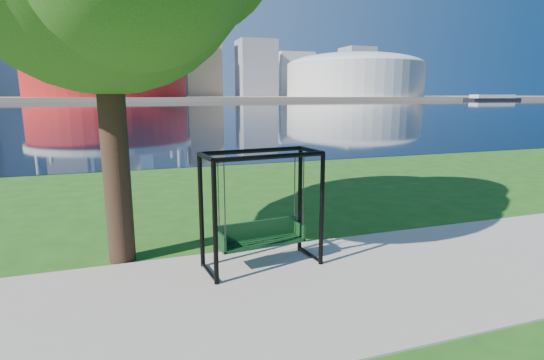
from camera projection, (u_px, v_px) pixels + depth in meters
name	position (u px, v px, depth m)	size (l,w,h in m)	color
ground	(259.00, 281.00, 7.21)	(900.00, 900.00, 0.00)	#1E5114
path	(268.00, 293.00, 6.74)	(120.00, 4.00, 0.03)	#9E937F
river	(134.00, 108.00, 101.84)	(900.00, 180.00, 0.02)	black
far_bank	(128.00, 98.00, 290.92)	(900.00, 228.00, 2.00)	#937F60
stadium	(107.00, 73.00, 219.27)	(83.00, 83.00, 32.00)	maroon
arena	(355.00, 74.00, 264.85)	(84.00, 84.00, 26.56)	beige
skyline	(118.00, 47.00, 295.11)	(392.00, 66.00, 96.50)	gray
swing	(261.00, 212.00, 7.66)	(2.18, 1.12, 2.15)	black
barge	(493.00, 98.00, 236.11)	(32.47, 9.37, 3.23)	black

